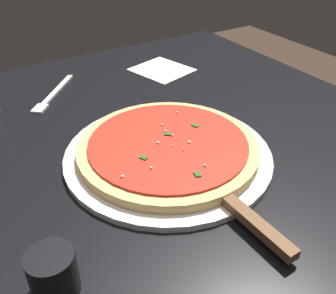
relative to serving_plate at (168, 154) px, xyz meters
The scene contains 7 objects.
restaurant_table 0.14m from the serving_plate, 140.73° to the right, with size 1.13×0.90×0.77m.
serving_plate is the anchor object (origin of this frame).
pizza 0.01m from the serving_plate, behind, with size 0.30×0.30×0.02m.
pizza_server 0.16m from the serving_plate, behind, with size 0.22×0.07×0.01m.
cup_small_sauce 0.28m from the serving_plate, 122.27° to the left, with size 0.05×0.05×0.06m, color black.
napkin_folded_right 0.37m from the serving_plate, 29.49° to the right, with size 0.13×0.12×0.00m, color white.
fork 0.34m from the serving_plate, 15.97° to the left, with size 0.15×0.14×0.00m.
Camera 1 is at (-0.40, 0.30, 1.14)m, focal length 40.40 mm.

